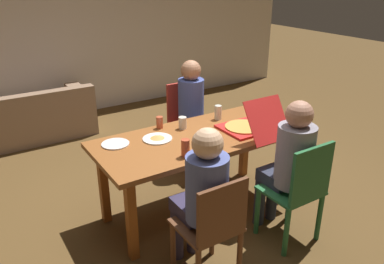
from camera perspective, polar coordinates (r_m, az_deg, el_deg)
The scene contains 17 objects.
ground_plane at distance 3.84m, azimuth 0.82°, elevation -11.19°, with size 20.00×20.00×0.00m, color brown.
back_wall at distance 6.30m, azimuth -16.75°, elevation 15.51°, with size 7.86×0.12×2.87m, color silver.
dining_table at distance 3.50m, azimuth 0.88°, elevation -1.95°, with size 1.86×0.85×0.77m.
chair_0 at distance 2.78m, azimuth 3.08°, elevation -13.85°, with size 0.42×0.40×0.88m.
person_0 at distance 2.75m, azimuth 1.48°, elevation -8.75°, with size 0.30×0.49×1.21m.
chair_1 at distance 4.45m, azimuth -0.82°, elevation 1.53°, with size 0.39×0.45×0.97m.
person_1 at distance 4.25m, azimuth 0.31°, elevation 3.43°, with size 0.28×0.51×1.26m.
chair_2 at distance 3.27m, azimuth 15.47°, elevation -8.23°, with size 0.44×0.41×0.93m.
person_2 at distance 3.24m, azimuth 14.12°, elevation -3.92°, with size 0.30×0.48×1.24m.
pizza_box_0 at distance 3.57m, azimuth 8.28°, elevation 0.82°, with size 0.40×0.61×0.36m.
plate_0 at distance 3.35m, azimuth -11.21°, elevation -1.73°, with size 0.24×0.24×0.01m.
plate_1 at distance 3.40m, azimuth -5.12°, elevation -0.94°, with size 0.26×0.26×0.03m.
drinking_glass_0 at distance 3.06m, azimuth -0.97°, elevation -2.37°, with size 0.07×0.07×0.15m, color #BB4D30.
drinking_glass_1 at distance 3.62m, azimuth -4.78°, elevation 1.42°, with size 0.06×0.06×0.11m, color #BE4F32.
drinking_glass_2 at distance 3.60m, azimuth -1.40°, elevation 1.35°, with size 0.07×0.07×0.11m, color silver.
drinking_glass_3 at distance 3.83m, azimuth 3.85°, elevation 2.90°, with size 0.07×0.07×0.14m, color silver.
couch at distance 5.67m, azimuth -24.81°, elevation 1.23°, with size 2.06×0.83×0.70m.
Camera 1 is at (-1.75, -2.65, 2.16)m, focal length 36.25 mm.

